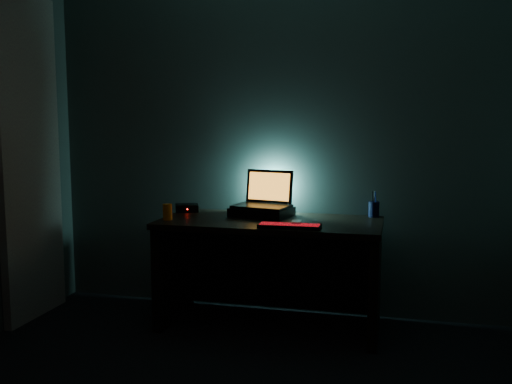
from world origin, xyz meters
TOP-DOWN VIEW (x-y plane):
  - room at (0.00, 0.00)m, footprint 3.50×4.00m
  - desk at (0.00, 1.67)m, footprint 1.50×0.70m
  - curtain at (-1.71, 1.42)m, footprint 0.06×0.65m
  - riser at (-0.09, 1.77)m, footprint 0.45×0.37m
  - laptop at (-0.08, 1.82)m, footprint 0.42×0.35m
  - keyboard at (0.18, 1.37)m, footprint 0.40×0.14m
  - mousepad at (0.21, 1.43)m, footprint 0.24×0.23m
  - mouse at (0.21, 1.43)m, footprint 0.07×0.11m
  - pen_cup at (0.68, 1.92)m, footprint 0.10×0.10m
  - juice_glass at (-0.68, 1.46)m, footprint 0.07×0.07m
  - router at (-0.68, 1.82)m, footprint 0.20×0.19m

SIDE VIEW (x-z plane):
  - desk at x=0.00m, z-range 0.12..0.87m
  - mousepad at x=0.21m, z-range 0.75..0.75m
  - keyboard at x=0.18m, z-range 0.75..0.77m
  - mouse at x=0.21m, z-range 0.75..0.78m
  - router at x=-0.68m, z-range 0.75..0.80m
  - riser at x=-0.09m, z-range 0.75..0.81m
  - pen_cup at x=0.68m, z-range 0.75..0.86m
  - juice_glass at x=-0.68m, z-range 0.75..0.86m
  - laptop at x=-0.08m, z-range 0.74..1.00m
  - curtain at x=-1.71m, z-range 0.00..2.30m
  - room at x=0.00m, z-range 0.00..2.50m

